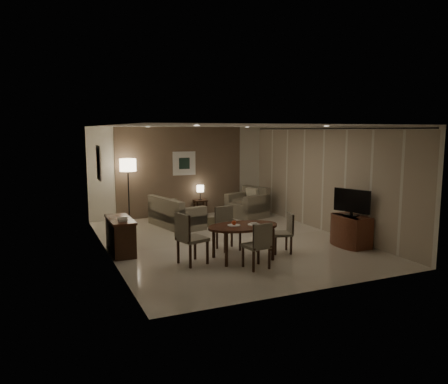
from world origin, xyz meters
name	(u,v)px	position (x,y,z in m)	size (l,w,h in m)	color
room_shell	(221,183)	(0.00, 0.40, 1.35)	(5.50, 7.00, 2.70)	beige
taupe_accent	(181,172)	(0.00, 3.48, 1.35)	(3.96, 0.03, 2.70)	brown
curtain_wall	(323,181)	(2.68, 0.00, 1.32)	(0.08, 6.70, 2.58)	#BAAC91
curtain_rod	(324,129)	(2.68, 0.00, 2.64)	(0.03, 0.03, 6.80)	black
art_back_frame	(184,163)	(0.10, 3.46, 1.60)	(0.72, 0.03, 0.72)	silver
art_back_canvas	(184,163)	(0.10, 3.44, 1.60)	(0.34, 0.01, 0.34)	black
art_left_frame	(99,163)	(-2.72, 1.20, 1.85)	(0.03, 0.60, 0.80)	silver
art_left_canvas	(99,163)	(-2.71, 1.20, 1.85)	(0.01, 0.46, 0.64)	gray
downlight_nl	(197,125)	(-1.40, -1.80, 2.69)	(0.10, 0.10, 0.01)	white
downlight_nr	(326,126)	(1.40, -1.80, 2.69)	(0.10, 0.10, 0.01)	white
downlight_fl	(148,127)	(-1.40, 1.80, 2.69)	(0.10, 0.10, 0.01)	white
downlight_fr	(247,127)	(1.40, 1.80, 2.69)	(0.10, 0.10, 0.01)	white
console_desk	(121,236)	(-2.49, 0.00, 0.38)	(0.48, 1.20, 0.75)	#472616
telephone	(123,219)	(-2.49, -0.30, 0.80)	(0.20, 0.14, 0.09)	white
tv_cabinet	(351,231)	(2.40, -1.50, 0.35)	(0.48, 0.90, 0.70)	brown
flat_tv	(352,202)	(2.38, -1.50, 1.02)	(0.06, 0.88, 0.60)	black
dining_table	(243,242)	(-0.29, -1.43, 0.35)	(1.48, 0.93, 0.70)	#472616
chair_near	(256,245)	(-0.32, -2.06, 0.45)	(0.43, 0.43, 0.90)	gray
chair_far	(228,229)	(-0.28, -0.68, 0.47)	(0.45, 0.45, 0.93)	gray
chair_left	(193,238)	(-1.33, -1.32, 0.51)	(0.50, 0.50, 1.02)	gray
chair_right	(281,233)	(0.66, -1.33, 0.43)	(0.41, 0.41, 0.85)	gray
plate_a	(234,225)	(-0.47, -1.38, 0.70)	(0.26, 0.26, 0.02)	white
plate_b	(254,225)	(-0.07, -1.48, 0.70)	(0.26, 0.26, 0.02)	white
fruit_apple	(234,223)	(-0.47, -1.38, 0.76)	(0.09, 0.09, 0.09)	#BF3715
napkin	(254,223)	(-0.07, -1.48, 0.73)	(0.12, 0.08, 0.03)	white
round_rug	(215,222)	(0.54, 2.09, 0.01)	(1.30, 1.30, 0.01)	#463D27
sofa	(177,212)	(-0.61, 2.04, 0.40)	(0.85, 1.70, 0.80)	gray
armchair	(247,202)	(1.73, 2.42, 0.45)	(1.01, 0.95, 0.89)	gray
side_table	(200,207)	(0.54, 3.25, 0.24)	(0.37, 0.37, 0.48)	#321C10
table_lamp	(200,192)	(0.54, 3.25, 0.73)	(0.22, 0.22, 0.50)	#FFEAC1
floor_lamp	(129,191)	(-1.68, 3.10, 0.90)	(0.46, 0.46, 1.81)	#FFE5B7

